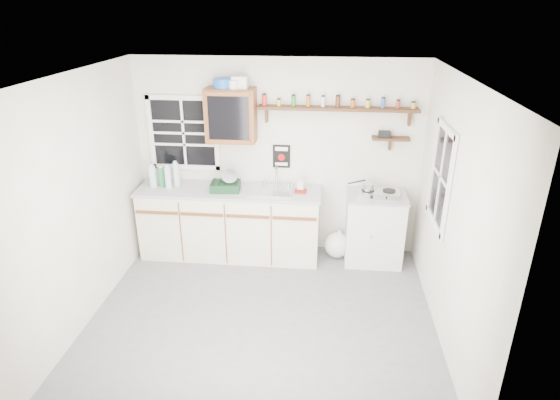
{
  "coord_description": "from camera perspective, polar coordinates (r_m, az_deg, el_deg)",
  "views": [
    {
      "loc": [
        0.6,
        -4.05,
        3.1
      ],
      "look_at": [
        0.14,
        0.55,
        1.12
      ],
      "focal_mm": 30.0,
      "sensor_mm": 36.0,
      "label": 1
    }
  ],
  "objects": [
    {
      "name": "water_bottles",
      "position": [
        6.09,
        -13.97,
        2.86
      ],
      "size": [
        0.37,
        0.17,
        0.33
      ],
      "color": "silver",
      "rests_on": "main_cabinet"
    },
    {
      "name": "warning_sign",
      "position": [
        5.95,
        0.18,
        5.34
      ],
      "size": [
        0.22,
        0.02,
        0.3
      ],
      "color": "black",
      "rests_on": "wall_back"
    },
    {
      "name": "window_back",
      "position": [
        6.12,
        -11.67,
        7.99
      ],
      "size": [
        0.93,
        0.03,
        0.98
      ],
      "color": "black",
      "rests_on": "wall_back"
    },
    {
      "name": "sink",
      "position": [
        5.82,
        -1.06,
        1.25
      ],
      "size": [
        0.52,
        0.44,
        0.29
      ],
      "color": "#AFAFB4",
      "rests_on": "main_cabinet"
    },
    {
      "name": "upper_cabinet",
      "position": [
        5.76,
        -6.0,
        10.23
      ],
      "size": [
        0.6,
        0.32,
        0.65
      ],
      "color": "#5C3117",
      "rests_on": "wall_back"
    },
    {
      "name": "upper_cabinet_clutter",
      "position": [
        5.68,
        -6.11,
        14.0
      ],
      "size": [
        0.41,
        0.24,
        0.14
      ],
      "color": "#1A4EAE",
      "rests_on": "upper_cabinet"
    },
    {
      "name": "trash_bag",
      "position": [
        6.14,
        6.97,
        -5.43
      ],
      "size": [
        0.37,
        0.33,
        0.42
      ],
      "color": "silver",
      "rests_on": "floor"
    },
    {
      "name": "saucepan",
      "position": [
        5.78,
        10.61,
        1.61
      ],
      "size": [
        0.31,
        0.24,
        0.15
      ],
      "rotation": [
        0.0,
        0.0,
        -0.78
      ],
      "color": "#AFAFB4",
      "rests_on": "hotplate"
    },
    {
      "name": "secondary_shelf",
      "position": [
        5.83,
        13.12,
        7.39
      ],
      "size": [
        0.45,
        0.16,
        0.24
      ],
      "color": "#32190D",
      "rests_on": "wall_back"
    },
    {
      "name": "window_right",
      "position": [
        5.03,
        19.06,
        2.69
      ],
      "size": [
        0.03,
        0.78,
        1.08
      ],
      "color": "black",
      "rests_on": "wall_back"
    },
    {
      "name": "room",
      "position": [
        4.5,
        -2.42,
        -1.18
      ],
      "size": [
        3.64,
        3.24,
        2.54
      ],
      "color": "#59595C",
      "rests_on": "ground"
    },
    {
      "name": "dish_rack",
      "position": [
        5.84,
        -6.53,
        1.97
      ],
      "size": [
        0.38,
        0.29,
        0.27
      ],
      "rotation": [
        0.0,
        0.0,
        0.08
      ],
      "color": "black",
      "rests_on": "main_cabinet"
    },
    {
      "name": "rag",
      "position": [
        5.78,
        2.51,
        1.08
      ],
      "size": [
        0.15,
        0.13,
        0.02
      ],
      "primitive_type": "cube",
      "rotation": [
        0.0,
        0.0,
        -0.05
      ],
      "color": "maroon",
      "rests_on": "main_cabinet"
    },
    {
      "name": "soap_bottle",
      "position": [
        5.81,
        2.55,
        2.05
      ],
      "size": [
        0.09,
        0.1,
        0.18
      ],
      "primitive_type": "imported",
      "rotation": [
        0.0,
        0.0,
        -0.17
      ],
      "color": "silver",
      "rests_on": "main_cabinet"
    },
    {
      "name": "spice_shelf",
      "position": [
        5.69,
        6.93,
        11.11
      ],
      "size": [
        1.91,
        0.18,
        0.35
      ],
      "color": "#32190D",
      "rests_on": "wall_back"
    },
    {
      "name": "main_cabinet",
      "position": [
        6.08,
        -6.06,
        -2.7
      ],
      "size": [
        2.31,
        0.63,
        0.92
      ],
      "color": "beige",
      "rests_on": "floor"
    },
    {
      "name": "hotplate",
      "position": [
        5.81,
        11.89,
        0.86
      ],
      "size": [
        0.53,
        0.32,
        0.07
      ],
      "rotation": [
        0.0,
        0.0,
        -0.1
      ],
      "color": "#AFAFB4",
      "rests_on": "right_cabinet"
    },
    {
      "name": "right_cabinet",
      "position": [
        6.03,
        11.37,
        -3.36
      ],
      "size": [
        0.73,
        0.57,
        0.91
      ],
      "color": "beige",
      "rests_on": "floor"
    }
  ]
}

